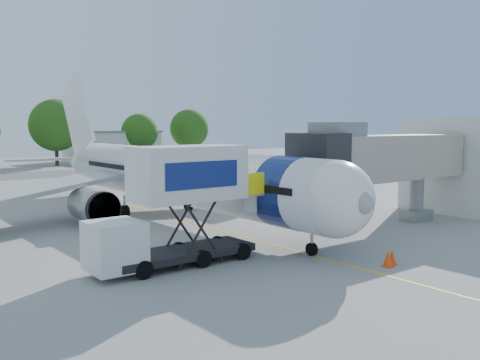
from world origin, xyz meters
TOP-DOWN VIEW (x-y plane):
  - ground at (0.00, 0.00)m, footprint 160.00×160.00m
  - guidance_line at (0.00, 0.00)m, footprint 0.15×70.00m
  - taxiway_strip at (0.00, 42.00)m, footprint 120.00×10.00m
  - aircraft at (0.00, 4.12)m, footprint 34.17×37.73m
  - jet_bridge at (7.99, -7.00)m, footprint 13.90×3.20m
  - terminal_stub at (18.50, -7.00)m, footprint 5.00×8.00m
  - catering_hiloader at (-6.27, -7.00)m, footprint 8.50×2.44m
  - safety_cone_a at (1.23, -13.14)m, footprint 0.49×0.49m
  - safety_cone_b at (1.75, -12.98)m, footprint 0.44×0.44m
  - outbuilding_right at (22.00, 62.00)m, footprint 16.40×7.40m
  - tree_e at (9.84, 55.95)m, footprint 8.14×8.14m
  - tree_f at (26.05, 59.38)m, footprint 6.56×6.56m
  - tree_g at (35.45, 57.55)m, footprint 7.27×7.27m

SIDE VIEW (x-z plane):
  - ground at x=0.00m, z-range 0.00..0.00m
  - taxiway_strip at x=0.00m, z-range 0.00..0.01m
  - guidance_line at x=0.00m, z-range 0.00..0.01m
  - safety_cone_b at x=1.75m, z-range -0.01..0.68m
  - safety_cone_a at x=1.23m, z-range -0.02..0.76m
  - outbuilding_right at x=22.00m, z-range 0.01..5.31m
  - catering_hiloader at x=-6.27m, z-range 0.01..5.51m
  - aircraft at x=0.00m, z-range -2.73..8.62m
  - terminal_stub at x=18.50m, z-range 0.00..7.00m
  - jet_bridge at x=7.99m, z-range 1.04..7.64m
  - tree_f at x=26.05m, z-range 0.89..9.26m
  - tree_g at x=35.45m, z-range 0.99..10.26m
  - tree_e at x=9.84m, z-range 1.11..11.49m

